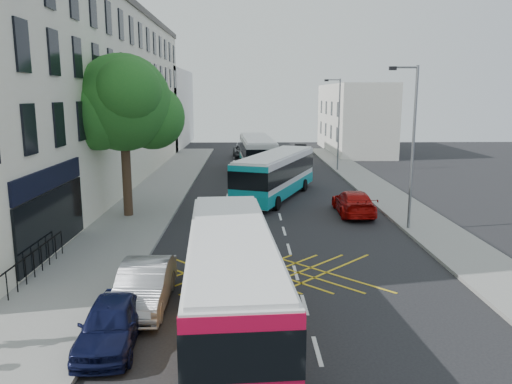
{
  "coord_description": "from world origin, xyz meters",
  "views": [
    {
      "loc": [
        -1.88,
        -12.28,
        6.76
      ],
      "look_at": [
        -1.44,
        11.07,
        2.2
      ],
      "focal_mm": 35.0,
      "sensor_mm": 36.0,
      "label": 1
    }
  ],
  "objects_px": {
    "lamp_far": "(338,120)",
    "distant_car_dark": "(300,149)",
    "bus_mid": "(276,175)",
    "red_hatchback": "(354,202)",
    "street_tree": "(123,104)",
    "bus_near": "(231,278)",
    "motorbike": "(284,349)",
    "bus_far": "(257,154)",
    "lamp_near": "(411,139)",
    "distant_car_silver": "(301,159)",
    "distant_car_grey": "(244,151)",
    "parked_car_silver": "(144,285)",
    "parked_car_blue": "(111,323)"
  },
  "relations": [
    {
      "from": "bus_far",
      "to": "red_hatchback",
      "type": "xyz_separation_m",
      "value": [
        5.21,
        -16.05,
        -0.94
      ]
    },
    {
      "from": "bus_far",
      "to": "distant_car_dark",
      "type": "xyz_separation_m",
      "value": [
        5.31,
        13.7,
        -1.02
      ]
    },
    {
      "from": "red_hatchback",
      "to": "distant_car_dark",
      "type": "xyz_separation_m",
      "value": [
        0.09,
        29.75,
        -0.08
      ]
    },
    {
      "from": "lamp_near",
      "to": "bus_near",
      "type": "bearing_deg",
      "value": -128.84
    },
    {
      "from": "bus_far",
      "to": "distant_car_grey",
      "type": "distance_m",
      "value": 10.63
    },
    {
      "from": "bus_near",
      "to": "parked_car_silver",
      "type": "xyz_separation_m",
      "value": [
        -2.87,
        1.59,
        -0.82
      ]
    },
    {
      "from": "distant_car_grey",
      "to": "distant_car_silver",
      "type": "height_order",
      "value": "distant_car_grey"
    },
    {
      "from": "street_tree",
      "to": "bus_near",
      "type": "bearing_deg",
      "value": -65.5
    },
    {
      "from": "red_hatchback",
      "to": "distant_car_grey",
      "type": "bearing_deg",
      "value": -75.65
    },
    {
      "from": "distant_car_dark",
      "to": "bus_far",
      "type": "bearing_deg",
      "value": 70.93
    },
    {
      "from": "street_tree",
      "to": "motorbike",
      "type": "distance_m",
      "value": 18.94
    },
    {
      "from": "bus_far",
      "to": "lamp_far",
      "type": "bearing_deg",
      "value": -0.13
    },
    {
      "from": "lamp_far",
      "to": "bus_far",
      "type": "height_order",
      "value": "lamp_far"
    },
    {
      "from": "lamp_far",
      "to": "distant_car_silver",
      "type": "relative_size",
      "value": 2.08
    },
    {
      "from": "bus_far",
      "to": "parked_car_silver",
      "type": "distance_m",
      "value": 28.92
    },
    {
      "from": "bus_mid",
      "to": "bus_far",
      "type": "height_order",
      "value": "bus_far"
    },
    {
      "from": "motorbike",
      "to": "street_tree",
      "type": "bearing_deg",
      "value": 104.84
    },
    {
      "from": "motorbike",
      "to": "distant_car_dark",
      "type": "relative_size",
      "value": 0.6
    },
    {
      "from": "distant_car_dark",
      "to": "bus_near",
      "type": "bearing_deg",
      "value": 83.45
    },
    {
      "from": "lamp_far",
      "to": "bus_near",
      "type": "distance_m",
      "value": 31.91
    },
    {
      "from": "bus_near",
      "to": "distant_car_silver",
      "type": "relative_size",
      "value": 2.74
    },
    {
      "from": "parked_car_silver",
      "to": "distant_car_grey",
      "type": "bearing_deg",
      "value": 85.1
    },
    {
      "from": "bus_mid",
      "to": "distant_car_silver",
      "type": "bearing_deg",
      "value": 98.89
    },
    {
      "from": "red_hatchback",
      "to": "bus_mid",
      "type": "bearing_deg",
      "value": -48.03
    },
    {
      "from": "lamp_far",
      "to": "distant_car_grey",
      "type": "distance_m",
      "value": 13.7
    },
    {
      "from": "lamp_far",
      "to": "parked_car_blue",
      "type": "bearing_deg",
      "value": -110.5
    },
    {
      "from": "parked_car_blue",
      "to": "parked_car_silver",
      "type": "height_order",
      "value": "parked_car_silver"
    },
    {
      "from": "motorbike",
      "to": "distant_car_dark",
      "type": "distance_m",
      "value": 47.18
    },
    {
      "from": "street_tree",
      "to": "bus_near",
      "type": "relative_size",
      "value": 0.83
    },
    {
      "from": "lamp_near",
      "to": "red_hatchback",
      "type": "height_order",
      "value": "lamp_near"
    },
    {
      "from": "bus_far",
      "to": "red_hatchback",
      "type": "height_order",
      "value": "bus_far"
    },
    {
      "from": "lamp_far",
      "to": "bus_mid",
      "type": "bearing_deg",
      "value": -117.74
    },
    {
      "from": "lamp_far",
      "to": "distant_car_dark",
      "type": "relative_size",
      "value": 2.15
    },
    {
      "from": "distant_car_dark",
      "to": "red_hatchback",
      "type": "bearing_deg",
      "value": 91.92
    },
    {
      "from": "bus_near",
      "to": "motorbike",
      "type": "xyz_separation_m",
      "value": [
        1.32,
        -2.99,
        -0.6
      ]
    },
    {
      "from": "bus_near",
      "to": "parked_car_silver",
      "type": "relative_size",
      "value": 2.41
    },
    {
      "from": "bus_mid",
      "to": "distant_car_grey",
      "type": "bearing_deg",
      "value": 116.94
    },
    {
      "from": "lamp_far",
      "to": "distant_car_dark",
      "type": "distance_m",
      "value": 14.0
    },
    {
      "from": "motorbike",
      "to": "bus_mid",
      "type": "bearing_deg",
      "value": 77.65
    },
    {
      "from": "red_hatchback",
      "to": "distant_car_silver",
      "type": "xyz_separation_m",
      "value": [
        -0.84,
        20.29,
        -0.04
      ]
    },
    {
      "from": "bus_mid",
      "to": "red_hatchback",
      "type": "distance_m",
      "value": 6.42
    },
    {
      "from": "bus_mid",
      "to": "distant_car_dark",
      "type": "relative_size",
      "value": 2.89
    },
    {
      "from": "lamp_near",
      "to": "distant_car_dark",
      "type": "bearing_deg",
      "value": 93.18
    },
    {
      "from": "bus_far",
      "to": "bus_near",
      "type": "bearing_deg",
      "value": -95.98
    },
    {
      "from": "lamp_near",
      "to": "distant_car_silver",
      "type": "xyz_separation_m",
      "value": [
        -2.78,
        23.83,
        -3.96
      ]
    },
    {
      "from": "street_tree",
      "to": "distant_car_grey",
      "type": "relative_size",
      "value": 1.82
    },
    {
      "from": "lamp_far",
      "to": "parked_car_silver",
      "type": "relative_size",
      "value": 1.83
    },
    {
      "from": "motorbike",
      "to": "distant_car_dark",
      "type": "xyz_separation_m",
      "value": [
        5.36,
        46.87,
        -0.32
      ]
    },
    {
      "from": "parked_car_silver",
      "to": "distant_car_dark",
      "type": "height_order",
      "value": "parked_car_silver"
    },
    {
      "from": "lamp_near",
      "to": "motorbike",
      "type": "height_order",
      "value": "lamp_near"
    }
  ]
}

